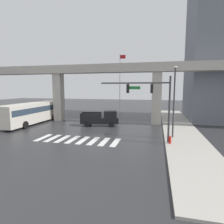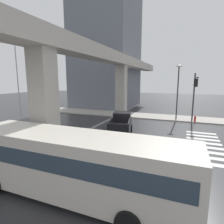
% 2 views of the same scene
% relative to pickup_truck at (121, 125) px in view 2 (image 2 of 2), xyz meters
% --- Properties ---
extents(ground_plane, '(120.00, 120.00, 0.00)m').
position_rel_pickup_truck_xyz_m(ground_plane, '(-0.30, -1.19, -0.99)').
color(ground_plane, '#2D2D30').
extents(crosswalk_stripes, '(8.25, 2.80, 0.01)m').
position_rel_pickup_truck_xyz_m(crosswalk_stripes, '(-0.30, -7.49, -0.98)').
color(crosswalk_stripes, silver).
rests_on(crosswalk_stripes, ground).
extents(elevated_overpass, '(54.87, 1.88, 8.53)m').
position_rel_pickup_truck_xyz_m(elevated_overpass, '(-0.30, 2.44, 6.23)').
color(elevated_overpass, '#ADA89E').
rests_on(elevated_overpass, ground).
extents(sidewalk_east, '(4.00, 36.00, 0.15)m').
position_rel_pickup_truck_xyz_m(sidewalk_east, '(10.10, 0.81, -0.91)').
color(sidewalk_east, '#ADA89E').
rests_on(sidewalk_east, ground).
extents(pickup_truck, '(5.39, 2.97, 2.08)m').
position_rel_pickup_truck_xyz_m(pickup_truck, '(0.00, 0.00, 0.00)').
color(pickup_truck, black).
rests_on(pickup_truck, ground).
extents(city_bus, '(2.84, 10.81, 2.99)m').
position_rel_pickup_truck_xyz_m(city_bus, '(-10.17, -1.14, 0.73)').
color(city_bus, beige).
rests_on(city_bus, ground).
extents(traffic_signal_mast, '(6.49, 0.32, 6.20)m').
position_rel_pickup_truck_xyz_m(traffic_signal_mast, '(6.66, -6.72, 3.40)').
color(traffic_signal_mast, '#38383D').
rests_on(traffic_signal_mast, ground).
extents(street_lamp_near_corner, '(0.44, 0.70, 7.24)m').
position_rel_pickup_truck_xyz_m(street_lamp_near_corner, '(8.90, -4.77, 3.57)').
color(street_lamp_near_corner, '#38383D').
rests_on(street_lamp_near_corner, ground).
extents(fire_hydrant, '(0.24, 0.24, 0.85)m').
position_rel_pickup_truck_xyz_m(fire_hydrant, '(8.50, -7.08, -0.56)').
color(fire_hydrant, red).
rests_on(fire_hydrant, ground).
extents(flagpole, '(1.16, 0.12, 11.72)m').
position_rel_pickup_truck_xyz_m(flagpole, '(-0.03, 13.07, 5.70)').
color(flagpole, silver).
rests_on(flagpole, ground).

